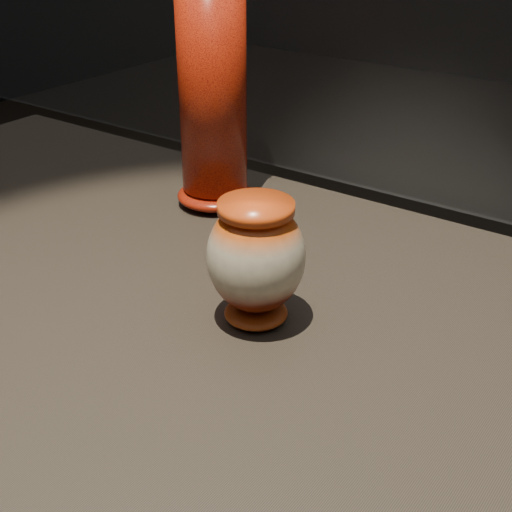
{
  "coord_description": "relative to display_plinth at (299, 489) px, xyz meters",
  "views": [
    {
      "loc": [
        0.38,
        -0.63,
        1.39
      ],
      "look_at": [
        -0.06,
        -0.02,
        0.99
      ],
      "focal_mm": 50.0,
      "sensor_mm": 36.0,
      "label": 1
    }
  ],
  "objects": [
    {
      "name": "tall_vase",
      "position": [
        -0.33,
        0.23,
        0.47
      ],
      "size": [
        0.17,
        0.17,
        0.41
      ],
      "rotation": [
        0.0,
        0.0,
        -0.37
      ],
      "color": "red",
      "rests_on": "display_plinth"
    },
    {
      "name": "main_vase",
      "position": [
        -0.06,
        -0.02,
        0.36
      ],
      "size": [
        0.16,
        0.16,
        0.16
      ],
      "rotation": [
        0.0,
        0.0,
        -0.4
      ],
      "color": "#621808",
      "rests_on": "display_plinth"
    },
    {
      "name": "display_plinth",
      "position": [
        0.0,
        0.0,
        0.0
      ],
      "size": [
        2.0,
        0.8,
        0.9
      ],
      "color": "black",
      "rests_on": "ground"
    }
  ]
}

